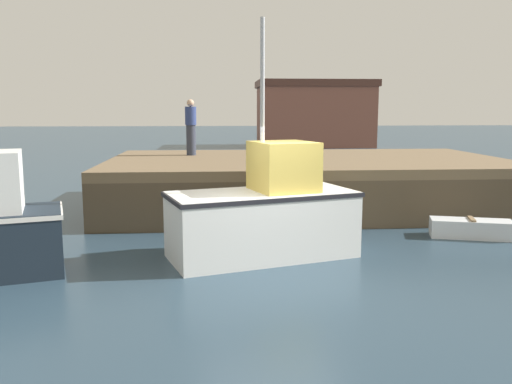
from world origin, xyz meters
TOP-DOWN VIEW (x-y plane):
  - ground at (0.00, 0.00)m, footprint 120.00×160.00m
  - pier at (1.66, 6.03)m, footprint 11.34×6.47m
  - fishing_boat_near_right at (-0.05, 1.11)m, footprint 3.85×2.53m
  - rowboat at (4.65, 2.27)m, footprint 1.83×1.07m
  - dockworker at (-1.72, 7.71)m, footprint 0.34×0.34m
  - warehouse at (6.55, 31.42)m, footprint 8.62×5.38m

SIDE VIEW (x-z plane):
  - ground at x=0.00m, z-range -0.10..0.00m
  - rowboat at x=4.65m, z-range -0.02..0.42m
  - fishing_boat_near_right at x=-0.05m, z-range -1.40..3.06m
  - pier at x=1.66m, z-range 0.45..1.85m
  - dockworker at x=-1.72m, z-range 1.41..3.11m
  - warehouse at x=6.55m, z-range 0.02..4.92m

